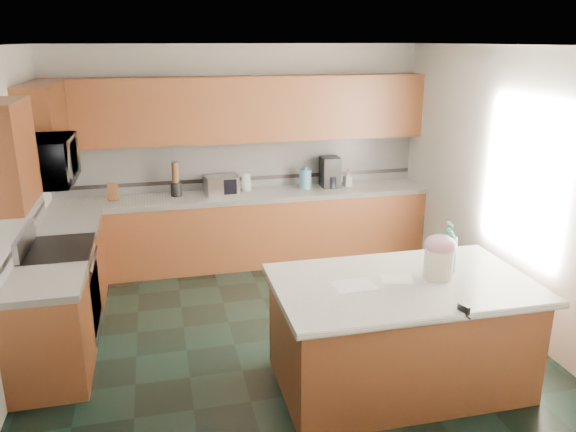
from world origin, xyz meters
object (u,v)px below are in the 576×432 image
object	(u,v)px
island_base	(399,336)
toaster_oven	(221,185)
coffee_maker	(330,172)
treat_jar	(439,263)
knife_block	(113,192)
island_top	(403,284)
soap_bottle_island	(448,248)

from	to	relation	value
island_base	toaster_oven	bearing A→B (deg)	110.27
toaster_oven	coffee_maker	xyz separation A→B (m)	(1.41, 0.03, 0.08)
treat_jar	knife_block	size ratio (longest dim) A/B	1.15
toaster_oven	island_base	bearing A→B (deg)	-78.20
knife_block	coffee_maker	distance (m)	2.70
island_top	treat_jar	xyz separation A→B (m)	(0.30, 0.00, 0.15)
knife_block	coffee_maker	xyz separation A→B (m)	(2.70, 0.03, 0.09)
soap_bottle_island	knife_block	xyz separation A→B (m)	(-2.78, 2.88, -0.11)
treat_jar	soap_bottle_island	xyz separation A→B (m)	(0.12, 0.08, 0.09)
knife_block	toaster_oven	xyz separation A→B (m)	(1.28, 0.00, 0.01)
soap_bottle_island	coffee_maker	size ratio (longest dim) A/B	1.10
island_base	treat_jar	size ratio (longest dim) A/B	8.00
treat_jar	coffee_maker	size ratio (longest dim) A/B	0.62
coffee_maker	island_base	bearing A→B (deg)	-95.50
island_base	soap_bottle_island	xyz separation A→B (m)	(0.42, 0.08, 0.70)
treat_jar	coffee_maker	bearing A→B (deg)	68.31
island_top	treat_jar	distance (m)	0.33
soap_bottle_island	toaster_oven	world-z (taller)	soap_bottle_island
toaster_oven	coffee_maker	distance (m)	1.42
island_top	toaster_oven	distance (m)	3.15
island_base	island_top	distance (m)	0.46
island_top	knife_block	size ratio (longest dim) A/B	9.64
knife_block	treat_jar	bearing A→B (deg)	-45.05
island_base	toaster_oven	xyz separation A→B (m)	(-1.08, 2.96, 0.60)
soap_bottle_island	knife_block	size ratio (longest dim) A/B	2.02
toaster_oven	coffee_maker	bearing A→B (deg)	-7.05
toaster_oven	coffee_maker	size ratio (longest dim) A/B	1.00
island_top	coffee_maker	distance (m)	3.02
soap_bottle_island	coffee_maker	xyz separation A→B (m)	(-0.08, 2.91, -0.02)
island_top	soap_bottle_island	world-z (taller)	soap_bottle_island
treat_jar	toaster_oven	bearing A→B (deg)	93.97
soap_bottle_island	coffee_maker	world-z (taller)	soap_bottle_island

